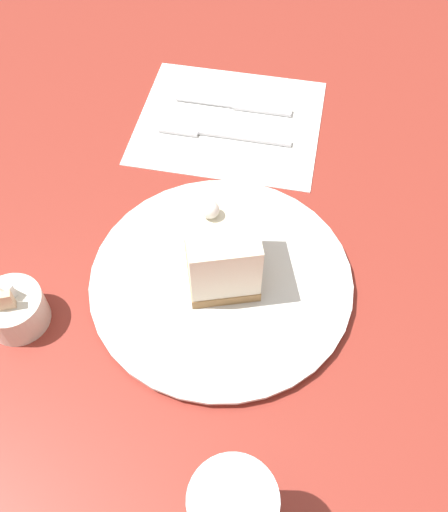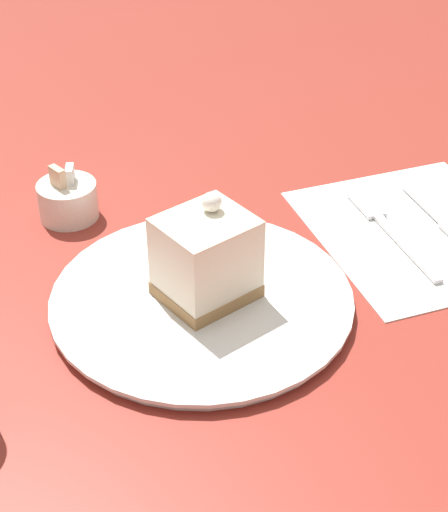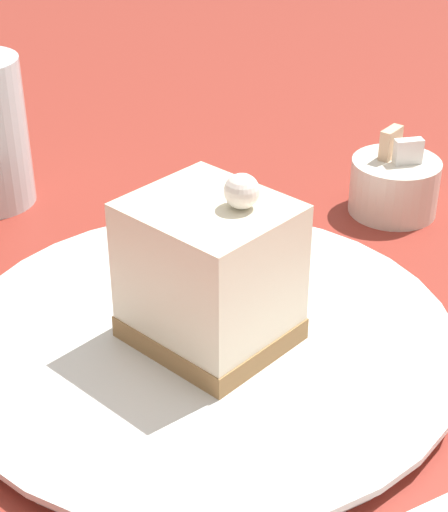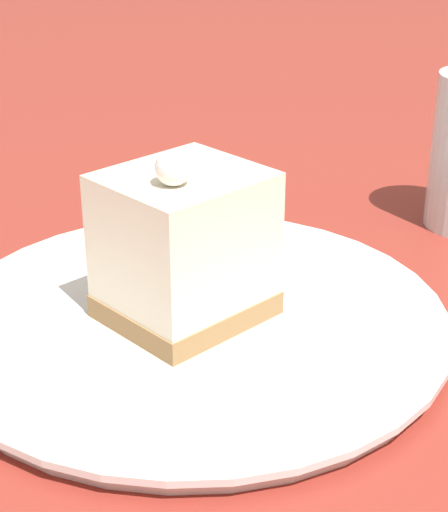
# 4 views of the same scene
# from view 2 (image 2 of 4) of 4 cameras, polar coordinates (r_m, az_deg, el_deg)

# --- Properties ---
(ground_plane) EXTENTS (4.00, 4.00, 0.00)m
(ground_plane) POSITION_cam_2_polar(r_m,az_deg,el_deg) (0.82, -4.25, -2.61)
(ground_plane) COLOR maroon
(plate) EXTENTS (0.28, 0.28, 0.01)m
(plate) POSITION_cam_2_polar(r_m,az_deg,el_deg) (0.80, -1.50, -2.97)
(plate) COLOR silver
(plate) RESTS_ON ground_plane
(cake_slice) EXTENTS (0.09, 0.09, 0.10)m
(cake_slice) POSITION_cam_2_polar(r_m,az_deg,el_deg) (0.77, -1.20, -0.13)
(cake_slice) COLOR #9E7547
(cake_slice) RESTS_ON plate
(napkin) EXTENTS (0.24, 0.27, 0.00)m
(napkin) POSITION_cam_2_polar(r_m,az_deg,el_deg) (0.93, 12.85, 1.62)
(napkin) COLOR white
(napkin) RESTS_ON ground_plane
(fork) EXTENTS (0.04, 0.18, 0.00)m
(fork) POSITION_cam_2_polar(r_m,az_deg,el_deg) (0.92, 10.79, 2.00)
(fork) COLOR silver
(fork) RESTS_ON napkin
(sugar_bowl) EXTENTS (0.06, 0.06, 0.06)m
(sugar_bowl) POSITION_cam_2_polar(r_m,az_deg,el_deg) (0.94, -10.38, 3.72)
(sugar_bowl) COLOR silver
(sugar_bowl) RESTS_ON ground_plane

